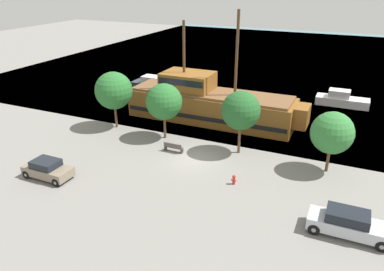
% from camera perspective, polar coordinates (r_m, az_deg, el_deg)
% --- Properties ---
extents(ground_plane, '(160.00, 160.00, 0.00)m').
position_cam_1_polar(ground_plane, '(31.73, 0.29, -3.62)').
color(ground_plane, gray).
extents(water_surface, '(80.00, 80.00, 0.00)m').
position_cam_1_polar(water_surface, '(72.22, 14.93, 11.12)').
color(water_surface, slate).
rests_on(water_surface, ground).
extents(pirate_ship, '(18.79, 4.77, 11.44)m').
position_cam_1_polar(pirate_ship, '(39.63, 2.63, 4.93)').
color(pirate_ship, brown).
rests_on(pirate_ship, water_surface).
extents(moored_boat_dockside, '(6.79, 2.31, 1.71)m').
position_cam_1_polar(moored_boat_dockside, '(51.55, -5.62, 7.79)').
color(moored_boat_dockside, '#2D333D').
rests_on(moored_boat_dockside, water_surface).
extents(moored_boat_outer, '(5.97, 2.07, 1.85)m').
position_cam_1_polar(moored_boat_outer, '(47.98, 21.84, 5.08)').
color(moored_boat_outer, silver).
rests_on(moored_boat_outer, water_surface).
extents(parked_car_curb_front, '(3.81, 1.79, 1.45)m').
position_cam_1_polar(parked_car_curb_front, '(30.72, -21.16, -4.81)').
color(parked_car_curb_front, '#7F705B').
rests_on(parked_car_curb_front, ground_plane).
extents(parked_car_curb_mid, '(4.69, 1.79, 1.62)m').
position_cam_1_polar(parked_car_curb_mid, '(24.61, 22.70, -12.28)').
color(parked_car_curb_mid, '#B7BCC6').
rests_on(parked_car_curb_mid, ground_plane).
extents(fire_hydrant, '(0.42, 0.25, 0.76)m').
position_cam_1_polar(fire_hydrant, '(28.11, 6.39, -6.64)').
color(fire_hydrant, red).
rests_on(fire_hydrant, ground_plane).
extents(bench_promenade_east, '(1.72, 0.45, 0.85)m').
position_cam_1_polar(bench_promenade_east, '(32.86, -2.87, -1.80)').
color(bench_promenade_east, '#4C4742').
rests_on(bench_promenade_east, ground_plane).
extents(tree_row_east, '(3.71, 3.71, 5.71)m').
position_cam_1_polar(tree_row_east, '(37.85, -11.84, 6.70)').
color(tree_row_east, brown).
rests_on(tree_row_east, ground_plane).
extents(tree_row_mideast, '(3.37, 3.37, 5.30)m').
position_cam_1_polar(tree_row_mideast, '(34.63, -4.28, 5.15)').
color(tree_row_mideast, brown).
rests_on(tree_row_mideast, ground_plane).
extents(tree_row_midwest, '(3.30, 3.30, 5.57)m').
position_cam_1_polar(tree_row_midwest, '(31.63, 7.45, 3.80)').
color(tree_row_midwest, brown).
rests_on(tree_row_midwest, ground_plane).
extents(tree_row_west, '(3.28, 3.28, 4.93)m').
position_cam_1_polar(tree_row_west, '(30.42, 20.58, 0.38)').
color(tree_row_west, brown).
rests_on(tree_row_west, ground_plane).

